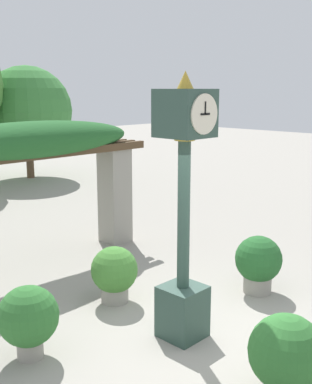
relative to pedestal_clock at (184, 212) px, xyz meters
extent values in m
plane|color=gray|center=(0.14, -0.27, -1.74)|extent=(60.00, 60.00, 0.00)
cube|color=#2D473D|center=(0.00, 0.00, -1.38)|extent=(0.54, 0.54, 0.72)
cylinder|color=#2D473D|center=(0.00, 0.00, -0.05)|extent=(0.16, 0.16, 1.95)
cylinder|color=gold|center=(0.00, 0.00, 0.95)|extent=(0.26, 0.26, 0.04)
cube|color=#2D473D|center=(0.00, 0.00, 1.27)|extent=(0.59, 0.59, 0.59)
cylinder|color=beige|center=(0.00, -0.31, 1.27)|extent=(0.49, 0.02, 0.49)
cylinder|color=beige|center=(0.00, 0.31, 1.27)|extent=(0.49, 0.02, 0.49)
cube|color=black|center=(0.00, -0.32, 1.27)|extent=(0.17, 0.01, 0.02)
cube|color=black|center=(0.00, -0.32, 1.34)|extent=(0.02, 0.01, 0.15)
cone|color=gold|center=(0.00, 0.00, 1.67)|extent=(0.21, 0.21, 0.22)
cube|color=gray|center=(2.13, 3.82, -0.71)|extent=(0.54, 0.54, 2.06)
cube|color=#4C3823|center=(0.14, 3.56, 0.39)|extent=(5.12, 0.11, 0.15)
cube|color=#4C3823|center=(0.14, 3.82, 0.39)|extent=(5.12, 0.11, 0.15)
cube|color=#4C3823|center=(0.14, 4.09, 0.39)|extent=(5.12, 0.11, 0.15)
ellipsoid|color=#235B28|center=(0.14, 3.82, 0.64)|extent=(4.48, 1.14, 0.70)
cylinder|color=gray|center=(1.97, 0.07, -1.60)|extent=(0.46, 0.46, 0.29)
sphere|color=#235B28|center=(1.97, 0.07, -1.17)|extent=(0.77, 0.77, 0.77)
cylinder|color=gray|center=(-1.73, 1.02, -1.61)|extent=(0.33, 0.33, 0.27)
sphere|color=#2D6B2D|center=(-1.73, 1.02, -1.19)|extent=(0.76, 0.76, 0.76)
cylinder|color=gray|center=(0.08, 1.49, -1.62)|extent=(0.43, 0.43, 0.25)
sphere|color=#427F33|center=(0.08, 1.49, -1.21)|extent=(0.74, 0.74, 0.74)
sphere|color=#2D6B2D|center=(-0.26, -1.69, -1.19)|extent=(0.83, 0.83, 0.83)
cylinder|color=brown|center=(5.05, 12.07, -1.07)|extent=(0.28, 0.28, 1.35)
sphere|color=#387A38|center=(5.05, 12.07, 0.77)|extent=(3.31, 3.31, 3.31)
camera|label=1|loc=(-4.56, -3.94, 1.56)|focal=45.00mm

